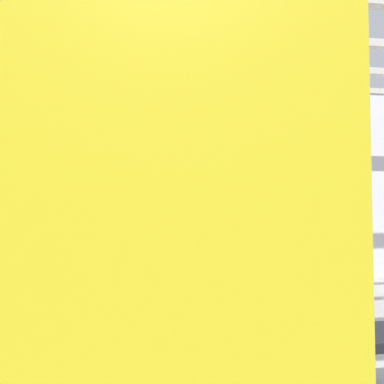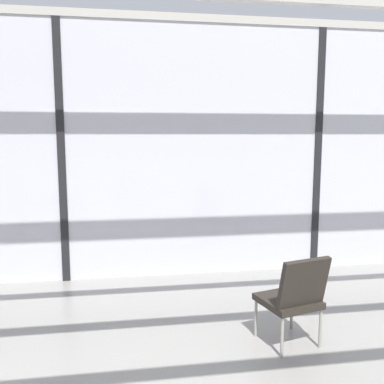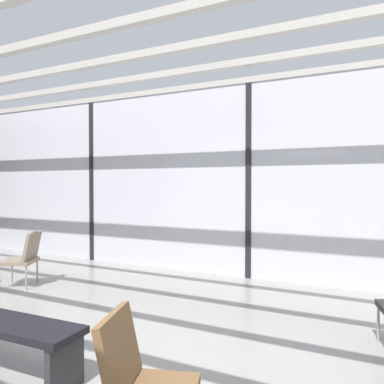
% 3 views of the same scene
% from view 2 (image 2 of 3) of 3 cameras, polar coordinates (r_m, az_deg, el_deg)
% --- Properties ---
extents(glass_curtain_wall, '(14.00, 0.08, 3.38)m').
position_cam_2_polar(glass_curtain_wall, '(5.64, -17.44, 5.05)').
color(glass_curtain_wall, silver).
rests_on(glass_curtain_wall, ground).
extents(window_mullion_1, '(0.10, 0.12, 3.38)m').
position_cam_2_polar(window_mullion_1, '(5.64, -17.44, 5.05)').
color(window_mullion_1, black).
rests_on(window_mullion_1, ground).
extents(window_mullion_2, '(0.10, 0.12, 3.38)m').
position_cam_2_polar(window_mullion_2, '(6.19, 16.73, 5.29)').
color(window_mullion_2, black).
rests_on(window_mullion_2, ground).
extents(parked_airplane, '(12.25, 4.59, 4.59)m').
position_cam_2_polar(parked_airplane, '(11.98, -20.42, 9.07)').
color(parked_airplane, '#B2BCD6').
rests_on(parked_airplane, ground).
extents(lounge_chair_4, '(0.60, 0.63, 0.87)m').
position_cam_2_polar(lounge_chair_4, '(3.97, 13.87, -13.53)').
color(lounge_chair_4, '#28231E').
rests_on(lounge_chair_4, ground).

